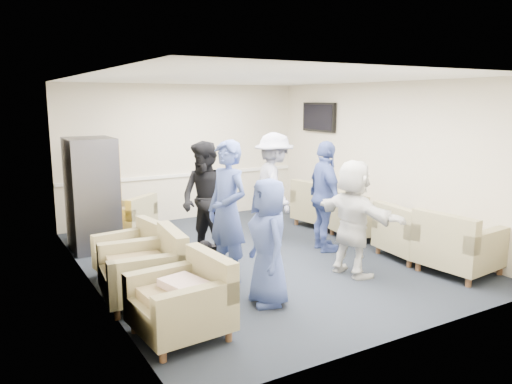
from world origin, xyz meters
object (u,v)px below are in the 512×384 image
armchair_right_midfar (358,219)px  armchair_right_far (323,207)px  person_back_left (206,200)px  person_front_left (269,242)px  armchair_corner (130,219)px  armchair_right_near (457,247)px  person_mid_left (228,212)px  person_back_right (274,187)px  armchair_left_near (185,303)px  armchair_left_far (135,255)px  person_mid_right (325,197)px  armchair_left_mid (148,272)px  armchair_right_midnear (410,235)px  person_front_right (353,218)px  vending_machine (92,194)px

armchair_right_midfar → armchair_right_far: armchair_right_far is taller
person_back_left → person_front_left: bearing=-27.3°
armchair_corner → person_back_left: (0.67, -1.80, 0.58)m
armchair_right_near → armchair_corner: (-3.37, 4.23, -0.07)m
person_mid_left → person_back_right: bearing=119.6°
armchair_left_near → armchair_left_far: armchair_left_near is taller
armchair_corner → person_mid_left: person_mid_left is taller
armchair_left_far → armchair_right_near: 4.45m
person_mid_right → person_back_left: bearing=85.9°
armchair_left_mid → armchair_right_midnear: 4.03m
armchair_left_far → person_front_left: 2.05m
armchair_right_midfar → armchair_right_far: size_ratio=0.93×
person_mid_right → person_front_right: (-0.37, -1.09, -0.08)m
armchair_right_near → person_front_right: (-1.28, 0.71, 0.43)m
armchair_right_near → person_mid_left: 3.23m
person_front_left → vending_machine: bearing=-147.4°
armchair_left_far → vending_machine: size_ratio=0.50×
armchair_right_midnear → person_front_left: person_front_left is taller
person_front_right → armchair_right_midfar: bearing=-50.5°
armchair_right_near → vending_machine: 5.58m
armchair_corner → person_mid_left: 2.96m
armchair_right_midfar → person_front_right: (-1.32, -1.36, 0.45)m
armchair_right_midfar → person_front_right: person_front_right is taller
armchair_left_near → armchair_left_far: size_ratio=1.05×
armchair_left_mid → vending_machine: vending_machine is taller
armchair_right_near → vending_machine: bearing=41.4°
armchair_left_near → armchair_right_midnear: (3.96, 0.68, 0.00)m
person_back_left → person_mid_right: bearing=46.4°
person_front_left → person_back_right: bearing=158.0°
armchair_right_midnear → vending_machine: (-4.07, 2.92, 0.55)m
armchair_left_mid → person_back_left: person_back_left is taller
armchair_corner → vending_machine: (-0.71, -0.46, 0.59)m
armchair_corner → person_mid_right: person_mid_right is taller
person_back_left → person_front_right: bearing=15.2°
armchair_left_near → person_back_left: 2.66m
person_front_right → armchair_right_near: bearing=-125.4°
armchair_right_midnear → armchair_right_midfar: size_ratio=0.96×
person_back_left → person_front_right: (1.41, -1.72, -0.09)m
armchair_right_near → person_front_left: bearing=75.0°
person_front_left → person_mid_right: person_mid_right is taller
armchair_right_far → person_mid_right: (-0.95, -1.28, 0.51)m
armchair_left_far → armchair_corner: bearing=158.0°
person_mid_right → armchair_right_midnear: bearing=-121.4°
person_back_right → person_mid_left: bearing=145.9°
person_mid_left → armchair_left_near: bearing=-53.7°
person_back_right → person_front_right: size_ratio=1.15×
armchair_right_midfar → person_front_right: size_ratio=0.63×
armchair_right_midnear → person_back_right: size_ratio=0.53×
person_back_right → person_mid_right: (0.33, -0.99, -0.04)m
person_mid_left → person_back_left: 1.06m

